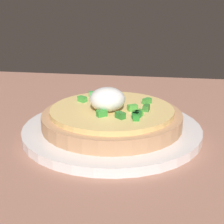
{
  "coord_description": "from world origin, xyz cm",
  "views": [
    {
      "loc": [
        12.93,
        -46.92,
        20.75
      ],
      "look_at": [
        6.18,
        -5.12,
        6.17
      ],
      "focal_mm": 51.42,
      "sensor_mm": 36.0,
      "label": 1
    }
  ],
  "objects": [
    {
      "name": "pizza",
      "position": [
        6.15,
        -5.21,
        5.64
      ],
      "size": [
        19.58,
        19.58,
        5.79
      ],
      "color": "tan",
      "rests_on": "plate"
    },
    {
      "name": "dining_table",
      "position": [
        0.0,
        0.0,
        1.47
      ],
      "size": [
        108.12,
        64.89,
        2.95
      ],
      "primitive_type": "cube",
      "color": "#A7725E",
      "rests_on": "ground"
    },
    {
      "name": "plate",
      "position": [
        6.18,
        -5.12,
        3.56
      ],
      "size": [
        25.03,
        25.03,
        1.22
      ],
      "primitive_type": "cylinder",
      "color": "white",
      "rests_on": "dining_table"
    }
  ]
}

